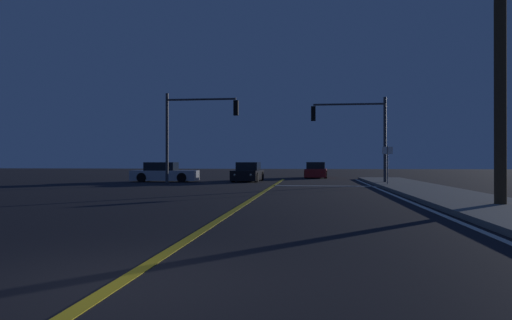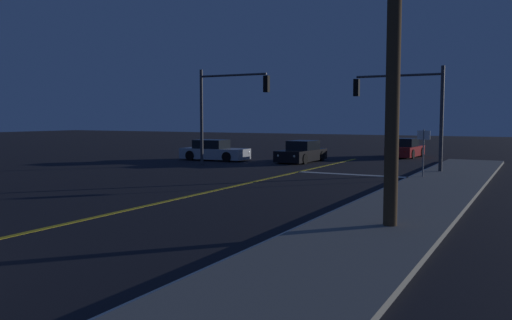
% 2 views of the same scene
% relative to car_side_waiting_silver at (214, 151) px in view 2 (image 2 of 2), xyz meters
% --- Properties ---
extents(sidewalk_right, '(3.20, 40.91, 0.15)m').
position_rel_car_side_waiting_silver_xyz_m(sidewalk_right, '(15.26, -13.99, -0.51)').
color(sidewalk_right, slate).
rests_on(sidewalk_right, ground).
extents(lane_line_center, '(0.20, 38.64, 0.01)m').
position_rel_car_side_waiting_silver_xyz_m(lane_line_center, '(7.86, -13.99, -0.58)').
color(lane_line_center, gold).
rests_on(lane_line_center, ground).
extents(lane_line_edge_right, '(0.16, 38.64, 0.01)m').
position_rel_car_side_waiting_silver_xyz_m(lane_line_edge_right, '(13.41, -13.99, -0.58)').
color(lane_line_edge_right, silver).
rests_on(lane_line_edge_right, ground).
extents(stop_bar, '(5.81, 0.50, 0.01)m').
position_rel_car_side_waiting_silver_xyz_m(stop_bar, '(10.76, -4.13, -0.58)').
color(stop_bar, silver).
rests_on(stop_bar, ground).
extents(car_side_waiting_silver, '(4.51, 1.99, 1.34)m').
position_rel_car_side_waiting_silver_xyz_m(car_side_waiting_silver, '(0.00, 0.00, 0.00)').
color(car_side_waiting_silver, '#B2B5BA').
rests_on(car_side_waiting_silver, ground).
extents(car_mid_block_red, '(1.99, 4.24, 1.34)m').
position_rel_car_side_waiting_silver_xyz_m(car_mid_block_red, '(10.40, 8.64, -0.00)').
color(car_mid_block_red, maroon).
rests_on(car_mid_block_red, ground).
extents(car_distant_tail_black, '(1.90, 4.39, 1.34)m').
position_rel_car_side_waiting_silver_xyz_m(car_distant_tail_black, '(5.60, 1.49, -0.00)').
color(car_distant_tail_black, black).
rests_on(car_distant_tail_black, ground).
extents(traffic_signal_near_right, '(4.55, 0.28, 5.31)m').
position_rel_car_side_waiting_silver_xyz_m(traffic_signal_near_right, '(12.75, -1.83, 3.01)').
color(traffic_signal_near_right, '#38383D').
rests_on(traffic_signal_near_right, ground).
extents(traffic_signal_far_left, '(4.51, 0.28, 5.56)m').
position_rel_car_side_waiting_silver_xyz_m(traffic_signal_far_left, '(2.91, -3.23, 3.17)').
color(traffic_signal_far_left, '#38383D').
rests_on(traffic_signal_far_left, ground).
extents(street_sign_corner, '(0.56, 0.08, 2.26)m').
position_rel_car_side_waiting_silver_xyz_m(street_sign_corner, '(14.16, -4.63, 0.94)').
color(street_sign_corner, slate).
rests_on(street_sign_corner, ground).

